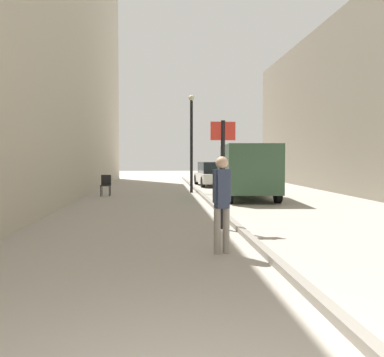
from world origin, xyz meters
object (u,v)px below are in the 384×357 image
(parked_car, at_px, (213,174))
(cafe_chair_near_window, at_px, (106,184))
(pedestrian_main_foreground, at_px, (222,198))
(street_sign_post, at_px, (223,165))
(delivery_van, at_px, (247,170))
(lamp_post, at_px, (191,137))

(parked_car, xyz_separation_m, cafe_chair_near_window, (-5.63, -6.35, -0.17))
(pedestrian_main_foreground, xyz_separation_m, parked_car, (2.08, 17.94, -0.29))
(parked_car, relative_size, street_sign_post, 1.65)
(delivery_van, height_order, street_sign_post, street_sign_post)
(pedestrian_main_foreground, relative_size, parked_car, 0.41)
(lamp_post, bearing_deg, parked_car, 71.16)
(street_sign_post, bearing_deg, pedestrian_main_foreground, 78.09)
(delivery_van, height_order, lamp_post, lamp_post)
(parked_car, bearing_deg, lamp_post, -111.63)
(parked_car, height_order, lamp_post, lamp_post)
(parked_car, bearing_deg, street_sign_post, -99.04)
(cafe_chair_near_window, bearing_deg, parked_car, -130.88)
(pedestrian_main_foreground, xyz_separation_m, street_sign_post, (0.40, 2.55, 0.54))
(parked_car, bearing_deg, delivery_van, -89.54)
(delivery_van, relative_size, lamp_post, 1.19)
(delivery_van, distance_m, cafe_chair_near_window, 6.31)
(pedestrian_main_foreground, bearing_deg, lamp_post, 73.53)
(lamp_post, height_order, cafe_chair_near_window, lamp_post)
(parked_car, distance_m, cafe_chair_near_window, 8.48)
(pedestrian_main_foreground, bearing_deg, parked_car, 68.75)
(pedestrian_main_foreground, distance_m, delivery_van, 10.35)
(lamp_post, relative_size, cafe_chair_near_window, 5.06)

